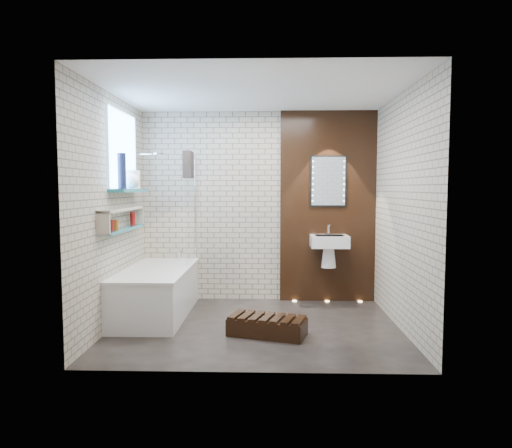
{
  "coord_description": "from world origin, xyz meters",
  "views": [
    {
      "loc": [
        0.16,
        -5.13,
        1.56
      ],
      "look_at": [
        0.0,
        0.15,
        1.15
      ],
      "focal_mm": 32.71,
      "sensor_mm": 36.0,
      "label": 1
    }
  ],
  "objects_px": {
    "bathtub": "(157,292)",
    "led_mirror": "(328,181)",
    "bath_screen": "(191,209)",
    "washbasin": "(329,246)",
    "walnut_step": "(267,327)"
  },
  "relations": [
    {
      "from": "bathtub",
      "to": "led_mirror",
      "type": "height_order",
      "value": "led_mirror"
    },
    {
      "from": "bath_screen",
      "to": "led_mirror",
      "type": "distance_m",
      "value": 1.89
    },
    {
      "from": "bathtub",
      "to": "washbasin",
      "type": "bearing_deg",
      "value": 16.01
    },
    {
      "from": "bath_screen",
      "to": "led_mirror",
      "type": "xyz_separation_m",
      "value": [
        1.82,
        0.34,
        0.37
      ]
    },
    {
      "from": "bathtub",
      "to": "bath_screen",
      "type": "bearing_deg",
      "value": 51.1
    },
    {
      "from": "bathtub",
      "to": "led_mirror",
      "type": "relative_size",
      "value": 2.49
    },
    {
      "from": "washbasin",
      "to": "walnut_step",
      "type": "height_order",
      "value": "washbasin"
    },
    {
      "from": "led_mirror",
      "to": "bathtub",
      "type": "bearing_deg",
      "value": -160.22
    },
    {
      "from": "bath_screen",
      "to": "walnut_step",
      "type": "height_order",
      "value": "bath_screen"
    },
    {
      "from": "bathtub",
      "to": "bath_screen",
      "type": "distance_m",
      "value": 1.14
    },
    {
      "from": "bathtub",
      "to": "bath_screen",
      "type": "height_order",
      "value": "bath_screen"
    },
    {
      "from": "led_mirror",
      "to": "walnut_step",
      "type": "relative_size",
      "value": 0.87
    },
    {
      "from": "bath_screen",
      "to": "washbasin",
      "type": "bearing_deg",
      "value": 5.78
    },
    {
      "from": "washbasin",
      "to": "led_mirror",
      "type": "distance_m",
      "value": 0.88
    },
    {
      "from": "bath_screen",
      "to": "led_mirror",
      "type": "height_order",
      "value": "led_mirror"
    }
  ]
}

